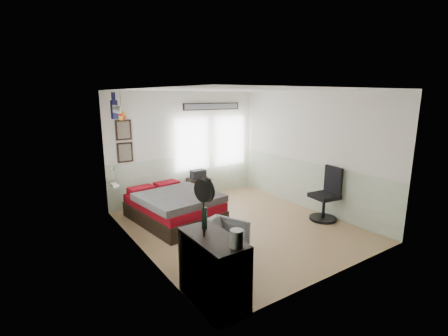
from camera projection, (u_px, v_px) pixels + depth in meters
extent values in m
cube|color=tan|center=(239.00, 226.00, 6.59)|extent=(4.00, 4.50, 0.01)
cube|color=silver|center=(186.00, 146.00, 8.11)|extent=(4.00, 0.02, 2.70)
cube|color=silver|center=(337.00, 188.00, 4.47)|extent=(4.00, 0.02, 2.70)
cube|color=silver|center=(140.00, 175.00, 5.20)|extent=(0.02, 4.50, 2.70)
cube|color=silver|center=(310.00, 151.00, 7.38)|extent=(0.02, 4.50, 2.70)
cube|color=white|center=(241.00, 90.00, 5.99)|extent=(4.00, 4.50, 0.02)
cube|color=#ADBA9F|center=(187.00, 177.00, 8.28)|extent=(4.00, 0.01, 1.10)
cube|color=#ADBA9F|center=(143.00, 222.00, 5.38)|extent=(0.01, 4.50, 1.10)
cube|color=#ADBA9F|center=(308.00, 185.00, 7.55)|extent=(0.01, 4.50, 1.10)
cube|color=silver|center=(131.00, 163.00, 5.65)|extent=(0.03, 2.20, 1.35)
cube|color=silver|center=(192.00, 144.00, 8.15)|extent=(0.95, 0.03, 1.30)
cube|color=silver|center=(230.00, 141.00, 8.77)|extent=(0.95, 0.03, 1.30)
cube|color=black|center=(125.00, 152.00, 7.24)|extent=(0.35, 0.03, 0.45)
cube|color=black|center=(123.00, 130.00, 7.13)|extent=(0.35, 0.03, 0.45)
cube|color=#7F7259|center=(125.00, 153.00, 7.23)|extent=(0.27, 0.01, 0.37)
cube|color=#7F7259|center=(124.00, 130.00, 7.12)|extent=(0.27, 0.01, 0.37)
cube|color=black|center=(212.00, 106.00, 8.28)|extent=(1.65, 0.03, 0.18)
cube|color=gray|center=(212.00, 106.00, 8.27)|extent=(1.58, 0.01, 0.13)
cube|color=white|center=(117.00, 109.00, 5.93)|extent=(0.02, 0.48, 0.14)
sphere|color=red|center=(121.00, 116.00, 6.79)|extent=(0.20, 0.20, 0.20)
cube|color=black|center=(174.00, 213.00, 6.85)|extent=(1.61, 2.12, 0.32)
cube|color=maroon|center=(173.00, 202.00, 6.79)|extent=(1.56, 2.08, 0.18)
cube|color=#57524F|center=(178.00, 198.00, 6.58)|extent=(1.60, 1.59, 0.14)
cube|color=maroon|center=(145.00, 189.00, 7.22)|extent=(0.58, 0.40, 0.14)
cube|color=maroon|center=(171.00, 184.00, 7.57)|extent=(0.58, 0.40, 0.14)
cube|color=black|center=(213.00, 270.00, 4.08)|extent=(0.48, 1.00, 0.90)
imported|color=gray|center=(222.00, 242.00, 5.17)|extent=(0.90, 0.91, 0.63)
cube|color=black|center=(198.00, 188.00, 8.27)|extent=(0.61, 0.52, 0.54)
cylinder|color=black|center=(323.00, 218.00, 6.93)|extent=(0.57, 0.57, 0.05)
cylinder|color=black|center=(324.00, 207.00, 6.87)|extent=(0.07, 0.07, 0.44)
cube|color=black|center=(324.00, 196.00, 6.82)|extent=(0.56, 0.56, 0.09)
cube|color=black|center=(333.00, 180.00, 6.84)|extent=(0.12, 0.46, 0.57)
cylinder|color=silver|center=(237.00, 238.00, 3.69)|extent=(0.16, 0.16, 0.21)
cube|color=silver|center=(243.00, 236.00, 3.74)|extent=(0.02, 0.02, 0.12)
cylinder|color=black|center=(204.00, 218.00, 4.19)|extent=(0.07, 0.07, 0.29)
cylinder|color=black|center=(204.00, 214.00, 3.94)|extent=(0.02, 0.02, 0.57)
cylinder|color=black|center=(203.00, 191.00, 3.87)|extent=(0.11, 0.29, 0.28)
cylinder|color=black|center=(206.00, 190.00, 3.89)|extent=(0.08, 0.30, 0.30)
cube|color=black|center=(198.00, 174.00, 8.19)|extent=(0.38, 0.26, 0.21)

